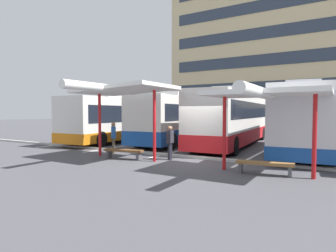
# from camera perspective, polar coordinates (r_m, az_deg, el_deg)

# --- Properties ---
(ground_plane) EXTENTS (160.00, 160.00, 0.00)m
(ground_plane) POSITION_cam_1_polar(r_m,az_deg,el_deg) (13.20, 4.89, -6.87)
(ground_plane) COLOR #47474C
(terminal_building) EXTENTS (34.76, 11.83, 24.52)m
(terminal_building) POSITION_cam_1_polar(r_m,az_deg,el_deg) (46.87, 23.99, 13.21)
(terminal_building) COLOR #D1BC8C
(terminal_building) RESTS_ON ground
(coach_bus_0) EXTENTS (3.26, 10.85, 3.57)m
(coach_bus_0) POSITION_cam_1_polar(r_m,az_deg,el_deg) (22.12, -9.41, 1.32)
(coach_bus_0) COLOR silver
(coach_bus_0) RESTS_ON ground
(coach_bus_1) EXTENTS (3.74, 12.55, 3.60)m
(coach_bus_1) POSITION_cam_1_polar(r_m,az_deg,el_deg) (21.54, 2.93, 1.30)
(coach_bus_1) COLOR silver
(coach_bus_1) RESTS_ON ground
(coach_bus_2) EXTENTS (3.38, 12.62, 3.74)m
(coach_bus_2) POSITION_cam_1_polar(r_m,az_deg,el_deg) (19.59, 13.07, 1.31)
(coach_bus_2) COLOR silver
(coach_bus_2) RESTS_ON ground
(coach_bus_3) EXTENTS (3.37, 10.56, 3.74)m
(coach_bus_3) POSITION_cam_1_polar(r_m,az_deg,el_deg) (17.09, 25.41, 1.05)
(coach_bus_3) COLOR silver
(coach_bus_3) RESTS_ON ground
(lane_stripe_0) EXTENTS (0.16, 14.00, 0.01)m
(lane_stripe_0) POSITION_cam_1_polar(r_m,az_deg,el_deg) (24.29, -11.17, -2.50)
(lane_stripe_0) COLOR white
(lane_stripe_0) RESTS_ON ground
(lane_stripe_1) EXTENTS (0.16, 14.00, 0.01)m
(lane_stripe_1) POSITION_cam_1_polar(r_m,az_deg,el_deg) (21.72, -2.88, -3.06)
(lane_stripe_1) COLOR white
(lane_stripe_1) RESTS_ON ground
(lane_stripe_2) EXTENTS (0.16, 14.00, 0.01)m
(lane_stripe_2) POSITION_cam_1_polar(r_m,az_deg,el_deg) (19.71, 7.37, -3.68)
(lane_stripe_2) COLOR white
(lane_stripe_2) RESTS_ON ground
(lane_stripe_3) EXTENTS (0.16, 14.00, 0.01)m
(lane_stripe_3) POSITION_cam_1_polar(r_m,az_deg,el_deg) (18.46, 19.46, -4.25)
(lane_stripe_3) COLOR white
(lane_stripe_3) RESTS_ON ground
(waiting_shelter_0) EXTENTS (4.32, 5.19, 3.46)m
(waiting_shelter_0) POSITION_cam_1_polar(r_m,az_deg,el_deg) (13.52, -9.33, 6.94)
(waiting_shelter_0) COLOR red
(waiting_shelter_0) RESTS_ON ground
(bench_0) EXTENTS (1.97, 0.67, 0.45)m
(bench_0) POSITION_cam_1_polar(r_m,az_deg,el_deg) (13.71, -8.88, -5.09)
(bench_0) COLOR brown
(bench_0) RESTS_ON ground
(waiting_shelter_1) EXTENTS (4.09, 4.69, 3.03)m
(waiting_shelter_1) POSITION_cam_1_polar(r_m,az_deg,el_deg) (10.47, 18.80, 5.91)
(waiting_shelter_1) COLOR red
(waiting_shelter_1) RESTS_ON ground
(bench_1) EXTENTS (2.00, 0.64, 0.45)m
(bench_1) POSITION_cam_1_polar(r_m,az_deg,el_deg) (10.73, 18.73, -7.38)
(bench_1) COLOR brown
(bench_1) RESTS_ON ground
(platform_kerb) EXTENTS (44.00, 0.24, 0.12)m
(platform_kerb) POSITION_cam_1_polar(r_m,az_deg,el_deg) (13.70, 5.96, -6.27)
(platform_kerb) COLOR #ADADA8
(platform_kerb) RESTS_ON ground
(waiting_passenger_0) EXTENTS (0.29, 0.48, 1.58)m
(waiting_passenger_0) POSITION_cam_1_polar(r_m,az_deg,el_deg) (13.23, 0.40, -2.91)
(waiting_passenger_0) COLOR black
(waiting_passenger_0) RESTS_ON ground
(waiting_passenger_1) EXTENTS (0.50, 0.49, 1.66)m
(waiting_passenger_1) POSITION_cam_1_polar(r_m,az_deg,el_deg) (15.59, -10.86, -1.88)
(waiting_passenger_1) COLOR brown
(waiting_passenger_1) RESTS_ON ground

